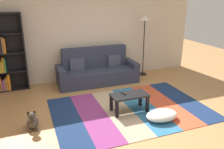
{
  "coord_description": "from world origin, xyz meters",
  "views": [
    {
      "loc": [
        -1.74,
        -4.05,
        2.39
      ],
      "look_at": [
        0.09,
        0.73,
        0.65
      ],
      "focal_mm": 37.33,
      "sensor_mm": 36.0,
      "label": 1
    }
  ],
  "objects_px": {
    "coffee_table": "(129,98)",
    "standing_lamp": "(145,26)",
    "dog": "(32,121)",
    "tv_remote": "(123,93)",
    "bookshelf": "(3,56)",
    "couch": "(97,71)",
    "pouf": "(162,115)"
  },
  "relations": [
    {
      "from": "pouf",
      "to": "tv_remote",
      "type": "distance_m",
      "value": 0.91
    },
    {
      "from": "standing_lamp",
      "to": "tv_remote",
      "type": "height_order",
      "value": "standing_lamp"
    },
    {
      "from": "standing_lamp",
      "to": "dog",
      "type": "bearing_deg",
      "value": -148.53
    },
    {
      "from": "couch",
      "to": "tv_remote",
      "type": "relative_size",
      "value": 15.07
    },
    {
      "from": "pouf",
      "to": "coffee_table",
      "type": "bearing_deg",
      "value": 128.92
    },
    {
      "from": "coffee_table",
      "to": "standing_lamp",
      "type": "xyz_separation_m",
      "value": [
        1.46,
        2.13,
        1.21
      ]
    },
    {
      "from": "couch",
      "to": "bookshelf",
      "type": "distance_m",
      "value": 2.5
    },
    {
      "from": "coffee_table",
      "to": "bookshelf",
      "type": "bearing_deg",
      "value": 138.22
    },
    {
      "from": "couch",
      "to": "standing_lamp",
      "type": "relative_size",
      "value": 1.23
    },
    {
      "from": "dog",
      "to": "tv_remote",
      "type": "bearing_deg",
      "value": 1.63
    },
    {
      "from": "couch",
      "to": "standing_lamp",
      "type": "xyz_separation_m",
      "value": [
        1.56,
        0.16,
        1.19
      ]
    },
    {
      "from": "bookshelf",
      "to": "pouf",
      "type": "xyz_separation_m",
      "value": [
        2.98,
        -2.82,
        -0.82
      ]
    },
    {
      "from": "bookshelf",
      "to": "dog",
      "type": "xyz_separation_m",
      "value": [
        0.53,
        -2.23,
        -0.76
      ]
    },
    {
      "from": "pouf",
      "to": "standing_lamp",
      "type": "bearing_deg",
      "value": 69.7
    },
    {
      "from": "tv_remote",
      "to": "standing_lamp",
      "type": "bearing_deg",
      "value": 43.78
    },
    {
      "from": "standing_lamp",
      "to": "couch",
      "type": "bearing_deg",
      "value": -174.05
    },
    {
      "from": "coffee_table",
      "to": "standing_lamp",
      "type": "distance_m",
      "value": 2.85
    },
    {
      "from": "couch",
      "to": "pouf",
      "type": "xyz_separation_m",
      "value": [
        0.56,
        -2.54,
        -0.23
      ]
    },
    {
      "from": "bookshelf",
      "to": "standing_lamp",
      "type": "bearing_deg",
      "value": -1.72
    },
    {
      "from": "coffee_table",
      "to": "pouf",
      "type": "xyz_separation_m",
      "value": [
        0.46,
        -0.57,
        -0.22
      ]
    },
    {
      "from": "bookshelf",
      "to": "dog",
      "type": "relative_size",
      "value": 5.05
    },
    {
      "from": "couch",
      "to": "coffee_table",
      "type": "relative_size",
      "value": 2.88
    },
    {
      "from": "tv_remote",
      "to": "couch",
      "type": "bearing_deg",
      "value": 80.81
    },
    {
      "from": "couch",
      "to": "bookshelf",
      "type": "bearing_deg",
      "value": 173.35
    },
    {
      "from": "dog",
      "to": "standing_lamp",
      "type": "height_order",
      "value": "standing_lamp"
    },
    {
      "from": "coffee_table",
      "to": "tv_remote",
      "type": "bearing_deg",
      "value": 146.88
    },
    {
      "from": "couch",
      "to": "bookshelf",
      "type": "xyz_separation_m",
      "value": [
        -2.42,
        0.28,
        0.59
      ]
    },
    {
      "from": "pouf",
      "to": "dog",
      "type": "xyz_separation_m",
      "value": [
        -2.45,
        0.59,
        0.05
      ]
    },
    {
      "from": "standing_lamp",
      "to": "bookshelf",
      "type": "bearing_deg",
      "value": 178.28
    },
    {
      "from": "couch",
      "to": "bookshelf",
      "type": "relative_size",
      "value": 1.13
    },
    {
      "from": "couch",
      "to": "dog",
      "type": "relative_size",
      "value": 5.69
    },
    {
      "from": "bookshelf",
      "to": "tv_remote",
      "type": "relative_size",
      "value": 13.38
    }
  ]
}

